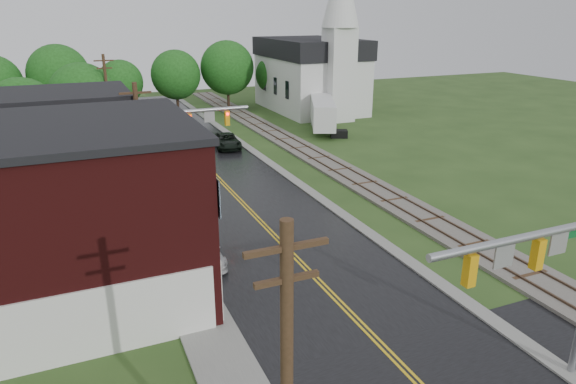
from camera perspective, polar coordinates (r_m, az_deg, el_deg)
main_road at (r=41.77m, az=-7.70°, el=1.45°), size 10.00×90.00×0.02m
curb_right at (r=47.90m, az=-3.12°, el=3.95°), size 0.80×70.00×0.12m
sidewalk_left at (r=35.99m, az=-15.02°, el=-2.05°), size 2.40×50.00×0.12m
brick_building at (r=25.02m, az=-26.52°, el=-2.88°), size 14.30×10.30×8.30m
yellow_house at (r=35.70m, az=-23.33°, el=2.26°), size 8.00×7.00×6.40m
darkred_building at (r=44.66m, az=-22.10°, el=4.30°), size 7.00×6.00×4.40m
church at (r=69.50m, az=2.92°, el=13.69°), size 10.40×18.40×20.00m
railroad at (r=49.58m, az=1.89°, el=4.63°), size 3.20×80.00×0.30m
traffic_signal_near at (r=18.99m, az=27.26°, el=-7.18°), size 7.34×0.30×7.20m
traffic_signal_far at (r=36.89m, az=-11.97°, el=6.81°), size 7.34×0.43×7.20m
utility_pole_b at (r=31.64m, az=-15.98°, el=3.93°), size 1.80×0.28×9.00m
utility_pole_c at (r=53.12m, az=-19.35°, el=9.65°), size 1.80×0.28×9.00m
tree_left_c at (r=49.11m, az=-27.16°, el=7.63°), size 6.00×6.00×7.65m
tree_left_e at (r=54.89m, az=-21.68°, el=9.76°), size 6.40×6.40×8.16m
suv_dark at (r=51.15m, az=-6.83°, el=5.64°), size 2.81×5.19×1.38m
pickup_white at (r=28.09m, az=-9.52°, el=-6.47°), size 1.87×4.39×1.26m
semi_trailer at (r=58.56m, az=3.86°, el=8.91°), size 6.53×10.90×3.52m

